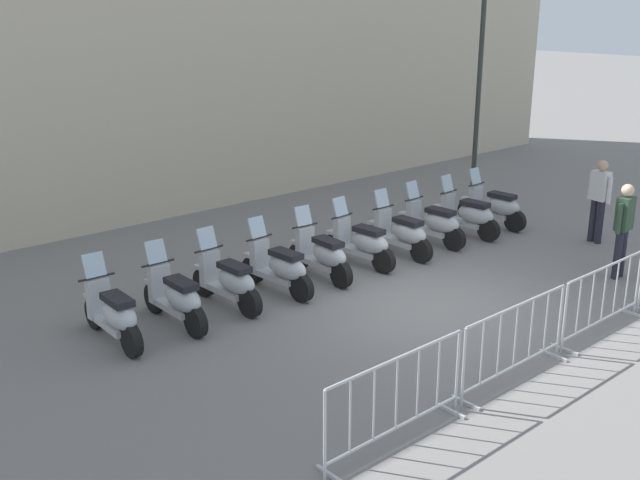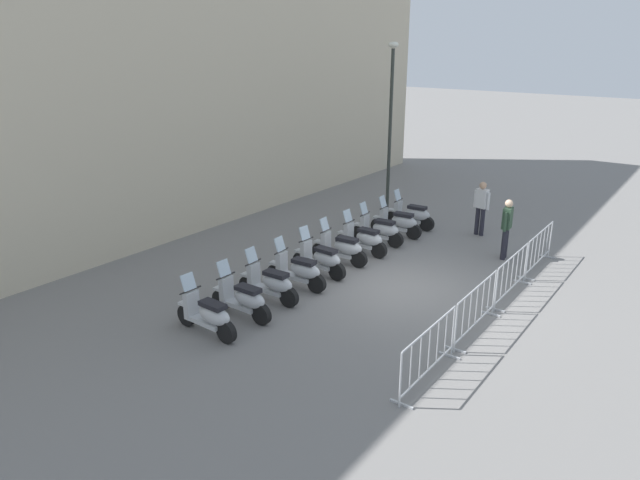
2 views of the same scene
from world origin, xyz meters
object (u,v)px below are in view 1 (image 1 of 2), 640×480
street_lamp (481,56)px  motorcycle_1 (176,298)px  motorcycle_0 (114,315)px  officer_near_row_end (623,225)px  motorcycle_2 (229,281)px  motorcycle_9 (495,207)px  motorcycle_4 (322,255)px  barrier_segment_0 (396,401)px  motorcycle_8 (467,215)px  barrier_segment_2 (603,299)px  motorcycle_6 (401,234)px  barrier_segment_1 (515,343)px  motorcycle_3 (279,268)px  officer_mid_plaza (599,196)px  motorcycle_5 (362,243)px  motorcycle_7 (433,223)px

street_lamp → motorcycle_1: bearing=-165.7°
motorcycle_0 → officer_near_row_end: officer_near_row_end is taller
motorcycle_2 → motorcycle_9: bearing=2.8°
motorcycle_2 → motorcycle_0: bearing=-176.0°
motorcycle_4 → barrier_segment_0: (-2.61, -4.64, 0.07)m
motorcycle_8 → motorcycle_9: same height
motorcycle_4 → motorcycle_8: same height
motorcycle_1 → barrier_segment_2: motorcycle_1 is taller
motorcycle_6 → barrier_segment_2: (-0.13, -4.44, 0.07)m
motorcycle_2 → street_lamp: street_lamp is taller
officer_near_row_end → barrier_segment_1: bearing=-164.6°
officer_near_row_end → motorcycle_3: bearing=149.1°
barrier_segment_0 → officer_mid_plaza: 8.90m
motorcycle_5 → barrier_segment_1: bearing=-106.7°
motorcycle_7 → barrier_segment_1: size_ratio=0.80×
motorcycle_3 → motorcycle_6: bearing=3.0°
motorcycle_7 → barrier_segment_2: bearing=-104.0°
motorcycle_5 → street_lamp: 6.74m
barrier_segment_1 → motorcycle_0: bearing=130.7°
motorcycle_7 → officer_near_row_end: (1.23, -3.41, 0.53)m
motorcycle_1 → motorcycle_8: same height
motorcycle_1 → motorcycle_8: 7.06m
barrier_segment_0 → barrier_segment_1: bearing=3.3°
street_lamp → motorcycle_2: bearing=-164.9°
officer_near_row_end → motorcycle_8: bearing=93.7°
motorcycle_9 → officer_mid_plaza: bearing=-69.3°
motorcycle_7 → street_lamp: bearing=29.7°
street_lamp → officer_mid_plaza: 4.82m
motorcycle_4 → street_lamp: 7.63m
motorcycle_5 → barrier_segment_1: size_ratio=0.80×
motorcycle_0 → barrier_segment_1: 5.62m
motorcycle_0 → motorcycle_2: bearing=4.0°
motorcycle_9 → motorcycle_3: bearing=-176.9°
motorcycle_4 → officer_near_row_end: bearing=-37.2°
motorcycle_5 → officer_near_row_end: (3.24, -3.32, 0.53)m
motorcycle_7 → officer_mid_plaza: officer_mid_plaza is taller
motorcycle_1 → motorcycle_4: (3.01, 0.23, 0.00)m
barrier_segment_1 → motorcycle_8: bearing=46.6°
motorcycle_5 → barrier_segment_2: 4.55m
motorcycle_0 → motorcycle_7: size_ratio=1.00×
motorcycle_2 → motorcycle_8: (6.05, 0.25, 0.00)m
motorcycle_7 → motorcycle_6: bearing=-173.8°
barrier_segment_1 → barrier_segment_2: size_ratio=1.00×
street_lamp → barrier_segment_1: bearing=-136.0°
barrier_segment_0 → officer_mid_plaza: bearing=18.8°
motorcycle_8 → officer_mid_plaza: size_ratio=1.00×
motorcycle_5 → officer_mid_plaza: officer_mid_plaza is taller
barrier_segment_2 → motorcycle_3: bearing=124.0°
motorcycle_1 → barrier_segment_1: motorcycle_1 is taller
motorcycle_8 → barrier_segment_0: (-6.65, -4.78, 0.07)m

